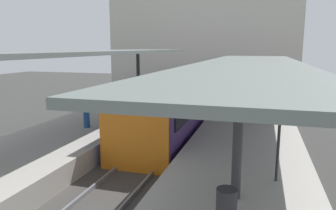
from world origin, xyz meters
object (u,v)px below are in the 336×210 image
litter_bin (226,207)px  passenger_near_bench (86,108)px  platform_bench (274,113)px  platform_sign (280,124)px  commuter_train (182,100)px

litter_bin → passenger_near_bench: passenger_near_bench is taller
platform_bench → passenger_near_bench: passenger_near_bench is taller
passenger_near_bench → platform_sign: bearing=-25.0°
platform_bench → litter_bin: 10.20m
commuter_train → platform_bench: bearing=-10.0°
passenger_near_bench → platform_bench: bearing=23.4°
commuter_train → passenger_near_bench: 5.67m
platform_sign → litter_bin: platform_sign is taller
commuter_train → litter_bin: (3.71, -11.00, -0.33)m
platform_bench → passenger_near_bench: bearing=-156.6°
platform_bench → litter_bin: platform_bench is taller
commuter_train → platform_sign: size_ratio=6.47×
platform_bench → commuter_train: bearing=170.0°
commuter_train → litter_bin: size_ratio=17.86×
platform_sign → litter_bin: bearing=-112.6°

